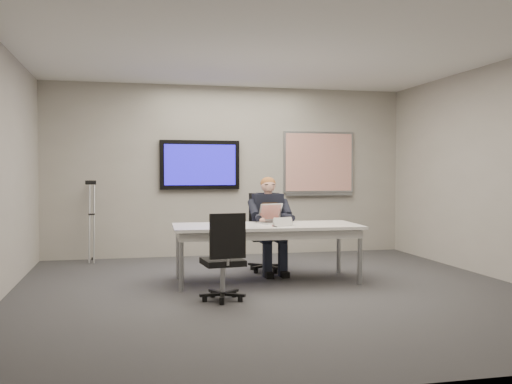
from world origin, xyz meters
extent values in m
cube|color=#333335|center=(0.00, 0.00, 0.00)|extent=(6.00, 6.00, 0.02)
cube|color=white|center=(0.00, 0.00, 2.80)|extent=(6.00, 6.00, 0.02)
cube|color=#9D988E|center=(0.00, 3.00, 1.40)|extent=(6.00, 0.02, 2.80)
cube|color=#9D988E|center=(0.00, -3.00, 1.40)|extent=(6.00, 0.02, 2.80)
cube|color=#9D988E|center=(3.00, 0.00, 1.40)|extent=(0.02, 6.00, 2.80)
cube|color=white|center=(0.05, 0.61, 0.70)|extent=(2.37, 1.07, 0.04)
cube|color=silver|center=(0.05, 0.61, 0.62)|extent=(2.27, 0.97, 0.10)
cylinder|color=#92959A|center=(-1.06, 0.25, 0.34)|extent=(0.06, 0.06, 0.68)
cylinder|color=#92959A|center=(1.11, 0.16, 0.34)|extent=(0.06, 0.06, 0.68)
cylinder|color=#92959A|center=(-1.02, 1.07, 0.34)|extent=(0.06, 0.06, 0.68)
cylinder|color=#92959A|center=(1.15, 0.97, 0.34)|extent=(0.06, 0.06, 0.68)
cube|color=black|center=(-0.50, 2.95, 1.50)|extent=(1.30, 0.08, 0.80)
cube|color=#150D99|center=(-0.50, 2.90, 1.50)|extent=(1.16, 0.01, 0.66)
cube|color=#92959A|center=(1.55, 2.98, 1.55)|extent=(1.25, 0.04, 1.05)
cube|color=white|center=(1.55, 2.95, 1.55)|extent=(1.18, 0.01, 0.98)
cube|color=#92959A|center=(1.55, 2.94, 1.00)|extent=(1.18, 0.05, 0.04)
cylinder|color=#92959A|center=(0.24, 1.35, 0.29)|extent=(0.06, 0.06, 0.37)
cube|color=black|center=(0.24, 1.35, 0.47)|extent=(0.49, 0.49, 0.07)
cube|color=black|center=(0.25, 1.58, 0.81)|extent=(0.43, 0.07, 0.54)
cylinder|color=#92959A|center=(-0.67, -0.32, 0.25)|extent=(0.05, 0.05, 0.33)
cube|color=black|center=(-0.67, -0.32, 0.42)|extent=(0.46, 0.46, 0.06)
cube|color=black|center=(-0.65, -0.51, 0.72)|extent=(0.38, 0.08, 0.47)
cube|color=black|center=(0.24, 1.32, 0.80)|extent=(0.41, 0.24, 0.56)
cube|color=#372416|center=(0.24, 1.20, 0.83)|extent=(0.21, 0.02, 0.27)
sphere|color=#E5A48C|center=(0.24, 1.29, 1.20)|extent=(0.20, 0.20, 0.20)
ellipsoid|color=brown|center=(0.24, 1.31, 1.23)|extent=(0.21, 0.21, 0.18)
cube|color=#ACACAE|center=(0.18, 0.79, 0.73)|extent=(0.41, 0.35, 0.02)
cube|color=black|center=(0.18, 0.78, 0.74)|extent=(0.34, 0.27, 0.00)
cube|color=#ACACAE|center=(0.18, 0.95, 0.85)|extent=(0.36, 0.21, 0.23)
cube|color=red|center=(0.18, 0.94, 0.85)|extent=(0.31, 0.17, 0.19)
cylinder|color=black|center=(0.07, 0.32, 0.72)|extent=(0.03, 0.13, 0.01)
camera|label=1|loc=(-1.67, -6.33, 1.38)|focal=40.00mm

